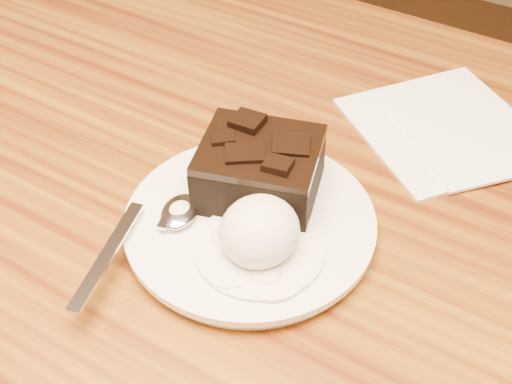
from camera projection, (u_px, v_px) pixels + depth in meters
The scene contains 9 objects.
dining_table at pixel (198, 380), 0.89m from camera, with size 1.20×0.80×0.75m, color #481E0A, non-canonical shape.
plate at pixel (250, 225), 0.57m from camera, with size 0.21×0.21×0.02m, color white.
brownie at pixel (260, 172), 0.57m from camera, with size 0.10×0.09×0.05m, color black.
ice_cream_scoop at pixel (260, 231), 0.52m from camera, with size 0.06×0.07×0.05m, color white.
melt_puddle at pixel (260, 249), 0.54m from camera, with size 0.11×0.11×0.00m, color white.
spoon at pixel (180, 213), 0.56m from camera, with size 0.03×0.17×0.01m, color silver, non-canonical shape.
napkin at pixel (444, 126), 0.68m from camera, with size 0.17×0.17×0.01m, color white.
crumb_a at pixel (251, 199), 0.58m from camera, with size 0.01×0.01×0.00m, color black.
crumb_b at pixel (230, 199), 0.58m from camera, with size 0.01×0.01×0.00m, color black.
Camera 1 is at (0.31, -0.36, 1.17)m, focal length 46.69 mm.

